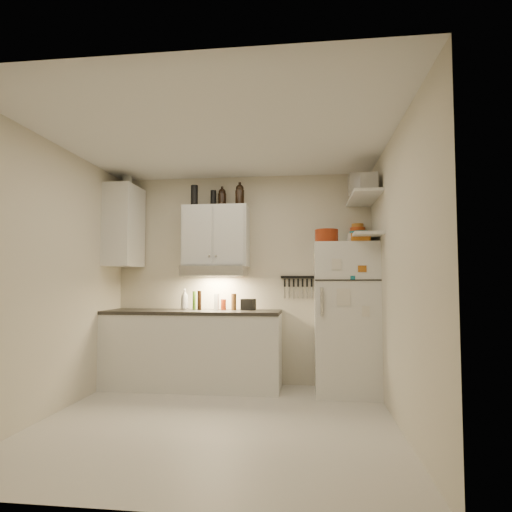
# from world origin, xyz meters

# --- Properties ---
(floor) EXTENTS (3.20, 3.00, 0.02)m
(floor) POSITION_xyz_m (0.00, 0.00, -0.01)
(floor) COLOR silver
(floor) RESTS_ON ground
(ceiling) EXTENTS (3.20, 3.00, 0.02)m
(ceiling) POSITION_xyz_m (0.00, 0.00, 2.61)
(ceiling) COLOR white
(ceiling) RESTS_ON ground
(back_wall) EXTENTS (3.20, 0.02, 2.60)m
(back_wall) POSITION_xyz_m (0.00, 1.51, 1.30)
(back_wall) COLOR beige
(back_wall) RESTS_ON ground
(left_wall) EXTENTS (0.02, 3.00, 2.60)m
(left_wall) POSITION_xyz_m (-1.61, 0.00, 1.30)
(left_wall) COLOR beige
(left_wall) RESTS_ON ground
(right_wall) EXTENTS (0.02, 3.00, 2.60)m
(right_wall) POSITION_xyz_m (1.61, 0.00, 1.30)
(right_wall) COLOR beige
(right_wall) RESTS_ON ground
(base_cabinet) EXTENTS (2.10, 0.60, 0.88)m
(base_cabinet) POSITION_xyz_m (-0.55, 1.20, 0.44)
(base_cabinet) COLOR white
(base_cabinet) RESTS_ON floor
(countertop) EXTENTS (2.10, 0.62, 0.04)m
(countertop) POSITION_xyz_m (-0.55, 1.20, 0.90)
(countertop) COLOR #2C2925
(countertop) RESTS_ON base_cabinet
(upper_cabinet) EXTENTS (0.80, 0.33, 0.75)m
(upper_cabinet) POSITION_xyz_m (-0.30, 1.33, 1.83)
(upper_cabinet) COLOR white
(upper_cabinet) RESTS_ON back_wall
(side_cabinet) EXTENTS (0.33, 0.55, 1.00)m
(side_cabinet) POSITION_xyz_m (-1.44, 1.20, 1.95)
(side_cabinet) COLOR white
(side_cabinet) RESTS_ON left_wall
(range_hood) EXTENTS (0.76, 0.46, 0.12)m
(range_hood) POSITION_xyz_m (-0.30, 1.27, 1.39)
(range_hood) COLOR silver
(range_hood) RESTS_ON back_wall
(fridge) EXTENTS (0.70, 0.68, 1.70)m
(fridge) POSITION_xyz_m (1.25, 1.16, 0.85)
(fridge) COLOR white
(fridge) RESTS_ON floor
(shelf_hi) EXTENTS (0.30, 0.95, 0.03)m
(shelf_hi) POSITION_xyz_m (1.45, 1.02, 2.20)
(shelf_hi) COLOR white
(shelf_hi) RESTS_ON right_wall
(shelf_lo) EXTENTS (0.30, 0.95, 0.03)m
(shelf_lo) POSITION_xyz_m (1.45, 1.02, 1.76)
(shelf_lo) COLOR white
(shelf_lo) RESTS_ON right_wall
(knife_strip) EXTENTS (0.42, 0.02, 0.03)m
(knife_strip) POSITION_xyz_m (0.70, 1.49, 1.32)
(knife_strip) COLOR black
(knife_strip) RESTS_ON back_wall
(dutch_oven) EXTENTS (0.31, 0.31, 0.15)m
(dutch_oven) POSITION_xyz_m (1.04, 1.03, 1.78)
(dutch_oven) COLOR maroon
(dutch_oven) RESTS_ON fridge
(book_stack) EXTENTS (0.22, 0.27, 0.09)m
(book_stack) POSITION_xyz_m (1.40, 0.93, 1.74)
(book_stack) COLOR #B46016
(book_stack) RESTS_ON fridge
(spice_jar) EXTENTS (0.07, 0.07, 0.10)m
(spice_jar) POSITION_xyz_m (1.30, 1.05, 1.75)
(spice_jar) COLOR silver
(spice_jar) RESTS_ON fridge
(stock_pot) EXTENTS (0.29, 0.29, 0.17)m
(stock_pot) POSITION_xyz_m (1.52, 1.28, 2.30)
(stock_pot) COLOR silver
(stock_pot) RESTS_ON shelf_hi
(tin_a) EXTENTS (0.23, 0.20, 0.22)m
(tin_a) POSITION_xyz_m (1.39, 0.88, 2.32)
(tin_a) COLOR #AAAAAD
(tin_a) RESTS_ON shelf_hi
(tin_b) EXTENTS (0.20, 0.20, 0.18)m
(tin_b) POSITION_xyz_m (1.47, 0.71, 2.30)
(tin_b) COLOR #AAAAAD
(tin_b) RESTS_ON shelf_hi
(bowl_teal) EXTENTS (0.23, 0.23, 0.09)m
(bowl_teal) POSITION_xyz_m (1.44, 1.38, 1.82)
(bowl_teal) COLOR #187486
(bowl_teal) RESTS_ON shelf_lo
(bowl_orange) EXTENTS (0.18, 0.18, 0.05)m
(bowl_orange) POSITION_xyz_m (1.43, 1.45, 1.89)
(bowl_orange) COLOR #D64414
(bowl_orange) RESTS_ON bowl_teal
(bowl_yellow) EXTENTS (0.14, 0.14, 0.05)m
(bowl_yellow) POSITION_xyz_m (1.43, 1.45, 1.94)
(bowl_yellow) COLOR #C87423
(bowl_yellow) RESTS_ON bowl_orange
(plates) EXTENTS (0.26, 0.26, 0.05)m
(plates) POSITION_xyz_m (1.42, 1.08, 1.80)
(plates) COLOR #187486
(plates) RESTS_ON shelf_lo
(growler_a) EXTENTS (0.13, 0.13, 0.24)m
(growler_a) POSITION_xyz_m (-0.24, 1.38, 2.32)
(growler_a) COLOR black
(growler_a) RESTS_ON upper_cabinet
(growler_b) EXTENTS (0.12, 0.12, 0.26)m
(growler_b) POSITION_xyz_m (0.00, 1.27, 2.33)
(growler_b) COLOR black
(growler_b) RESTS_ON upper_cabinet
(thermos_a) EXTENTS (0.09, 0.09, 0.21)m
(thermos_a) POSITION_xyz_m (-0.35, 1.37, 2.30)
(thermos_a) COLOR black
(thermos_a) RESTS_ON upper_cabinet
(thermos_b) EXTENTS (0.11, 0.11, 0.25)m
(thermos_b) POSITION_xyz_m (-0.56, 1.26, 2.33)
(thermos_b) COLOR black
(thermos_b) RESTS_ON upper_cabinet
(side_jar) EXTENTS (0.14, 0.14, 0.16)m
(side_jar) POSITION_xyz_m (-1.44, 1.29, 2.53)
(side_jar) COLOR silver
(side_jar) RESTS_ON side_cabinet
(soap_bottle) EXTENTS (0.12, 0.12, 0.28)m
(soap_bottle) POSITION_xyz_m (-0.68, 1.29, 1.06)
(soap_bottle) COLOR white
(soap_bottle) RESTS_ON countertop
(pepper_mill) EXTENTS (0.07, 0.07, 0.20)m
(pepper_mill) POSITION_xyz_m (-0.06, 1.27, 1.02)
(pepper_mill) COLOR brown
(pepper_mill) RESTS_ON countertop
(oil_bottle) EXTENTS (0.05, 0.05, 0.23)m
(oil_bottle) POSITION_xyz_m (-0.56, 1.30, 1.03)
(oil_bottle) COLOR #396519
(oil_bottle) RESTS_ON countertop
(vinegar_bottle) EXTENTS (0.05, 0.05, 0.23)m
(vinegar_bottle) POSITION_xyz_m (-0.48, 1.23, 1.04)
(vinegar_bottle) COLOR black
(vinegar_bottle) RESTS_ON countertop
(clear_bottle) EXTENTS (0.08, 0.08, 0.19)m
(clear_bottle) POSITION_xyz_m (-0.29, 1.32, 1.02)
(clear_bottle) COLOR silver
(clear_bottle) RESTS_ON countertop
(red_jar) EXTENTS (0.08, 0.08, 0.13)m
(red_jar) POSITION_xyz_m (-0.20, 1.29, 0.99)
(red_jar) COLOR maroon
(red_jar) RESTS_ON countertop
(caddy) EXTENTS (0.18, 0.15, 0.14)m
(caddy) POSITION_xyz_m (0.11, 1.30, 0.99)
(caddy) COLOR black
(caddy) RESTS_ON countertop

